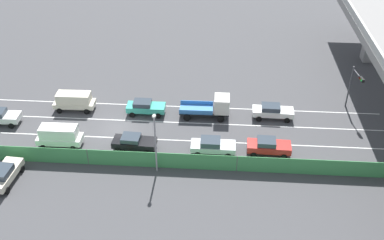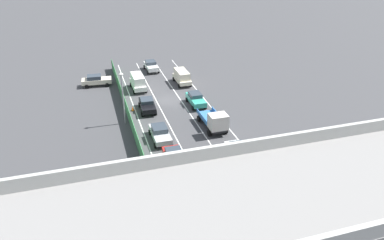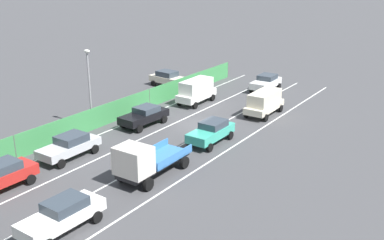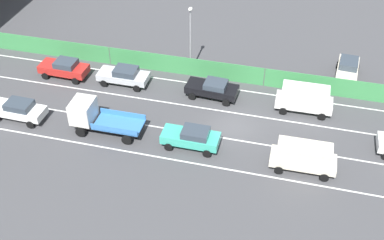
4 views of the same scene
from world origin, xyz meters
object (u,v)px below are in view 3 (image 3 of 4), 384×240
Objects in this scene: car_sedan_silver at (70,145)px; flatbed_truck_blue at (143,161)px; street_lamp at (89,80)px; traffic_cone at (132,116)px; car_taxi_teal at (211,131)px; car_hatchback_white at (62,214)px; parked_sedan_cream at (169,78)px; car_sedan_red at (0,175)px; car_sedan_white at (266,82)px; car_van_white at (196,90)px; car_van_cream at (264,102)px; car_sedan_black at (144,115)px.

car_sedan_silver is 6.63m from flatbed_truck_blue.
street_lamp reaches higher than flatbed_truck_blue.
car_taxi_teal is at bearing 175.61° from traffic_cone.
parked_sedan_cream is (12.67, -25.61, 0.03)m from car_hatchback_white.
parked_sedan_cream reaches higher than car_sedan_red.
traffic_cone is at bearing -77.67° from car_sedan_silver.
car_hatchback_white reaches higher than traffic_cone.
car_taxi_teal is (0.16, -14.38, 0.01)m from car_hatchback_white.
car_sedan_white reaches higher than car_taxi_teal.
car_van_white is at bearing 150.02° from parked_sedan_cream.
parked_sedan_cream is at bearing 25.55° from car_sedan_white.
car_sedan_white is at bearing -78.94° from car_taxi_teal.
parked_sedan_cream is 7.05× the size of traffic_cone.
flatbed_truck_blue reaches higher than car_van_cream.
car_hatchback_white is at bearing 172.30° from car_sedan_red.
car_van_white is 16.95m from flatbed_truck_blue.
car_sedan_black is at bearing 117.87° from parked_sedan_cream.
car_van_cream reaches higher than car_sedan_silver.
car_hatchback_white is at bearing 90.62° from car_taxi_teal.
car_sedan_black is at bearing 77.11° from car_sedan_white.
car_sedan_red is 8.53m from flatbed_truck_blue.
car_van_white is 0.98× the size of car_van_cream.
car_van_cream is 1.07× the size of car_sedan_white.
car_sedan_black is 2.04m from traffic_cone.
flatbed_truck_blue is 11.44m from street_lamp.
car_sedan_white is 0.96× the size of parked_sedan_cream.
car_van_white is 6.83m from parked_sedan_cream.
car_sedan_silver is 8.76m from traffic_cone.
flatbed_truck_blue reaches higher than car_sedan_silver.
street_lamp reaches higher than car_hatchback_white.
flatbed_truck_blue is (0.40, 16.11, 0.10)m from car_van_cream.
flatbed_truck_blue reaches higher than car_sedan_red.
flatbed_truck_blue is (-6.61, -0.08, 0.43)m from car_sedan_silver.
traffic_cone is (8.48, -8.47, -1.02)m from flatbed_truck_blue.
flatbed_truck_blue is 1.23× the size of parked_sedan_cream.
car_sedan_red is 0.97× the size of parked_sedan_cream.
car_sedan_white is (3.42, -7.44, -0.29)m from car_van_cream.
car_sedan_white is 0.97× the size of car_sedan_silver.
car_sedan_red is (-0.20, 21.32, -0.38)m from car_van_white.
car_sedan_black is at bearing -64.90° from car_hatchback_white.
car_sedan_white is at bearing -110.41° from street_lamp.
car_taxi_teal is 0.67× the size of street_lamp.
car_taxi_teal is at bearing 101.06° from car_sedan_white.
car_hatchback_white is at bearing 136.41° from car_sedan_silver.
flatbed_truck_blue is at bearing 88.59° from car_van_cream.
car_sedan_red is 11.80m from street_lamp.
car_hatchback_white is at bearing 115.10° from car_sedan_black.
car_van_cream is 16.11m from flatbed_truck_blue.
car_taxi_teal is 10.72m from street_lamp.
parked_sedan_cream is at bearing -41.91° from car_taxi_teal.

